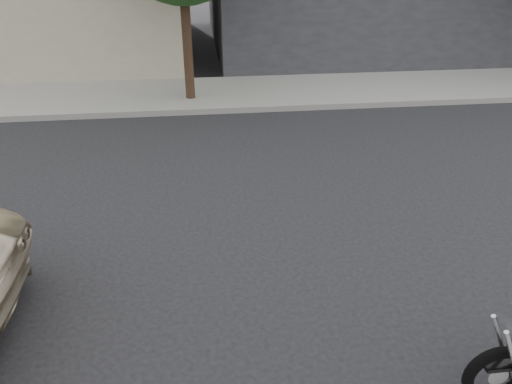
% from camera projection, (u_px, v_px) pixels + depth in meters
% --- Properties ---
extents(ground, '(120.00, 120.00, 0.00)m').
position_uv_depth(ground, '(315.00, 209.00, 8.24)').
color(ground, black).
rests_on(ground, ground).
extents(far_sidewalk, '(44.00, 3.00, 0.15)m').
position_uv_depth(far_sidewalk, '(263.00, 92.00, 13.91)').
color(far_sidewalk, gray).
rests_on(far_sidewalk, ground).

